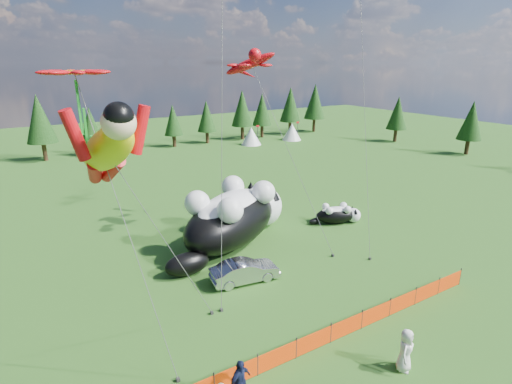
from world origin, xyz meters
TOP-DOWN VIEW (x-y plane):
  - ground at (0.00, 0.00)m, footprint 160.00×160.00m
  - safety_fence at (0.00, -3.00)m, footprint 22.06×0.06m
  - tree_line at (0.00, 45.00)m, footprint 90.00×4.00m
  - festival_tents at (11.00, 40.00)m, footprint 50.00×3.20m
  - cat_large at (2.48, 9.07)m, footprint 11.38×8.17m
  - cat_small at (11.41, 8.01)m, footprint 4.21×2.68m
  - car at (0.32, 3.92)m, footprint 4.30×1.99m
  - spectator_c at (-4.28, -3.81)m, footprint 1.24×0.90m
  - spectator_e at (2.55, -5.92)m, footprint 1.14×1.01m
  - superhero_kite at (-7.49, -0.46)m, footprint 7.07×4.93m
  - gecko_kite at (5.20, 11.58)m, footprint 5.74×11.27m
  - flower_kite at (-8.00, 1.01)m, footprint 3.48×4.03m

SIDE VIEW (x-z plane):
  - ground at x=0.00m, z-range 0.00..0.00m
  - safety_fence at x=0.00m, z-range -0.05..1.05m
  - car at x=0.32m, z-range 0.00..1.37m
  - cat_small at x=11.41m, z-range -0.04..1.55m
  - spectator_c at x=-4.28m, z-range 0.00..1.91m
  - spectator_e at x=2.55m, z-range 0.00..1.96m
  - festival_tents at x=11.00m, z-range 0.00..2.80m
  - cat_large at x=2.48m, z-range -0.11..4.34m
  - tree_line at x=0.00m, z-range 0.00..8.00m
  - superhero_kite at x=-7.49m, z-range 3.59..15.89m
  - flower_kite at x=-8.00m, z-range 5.81..18.34m
  - gecko_kite at x=5.20m, z-range 5.08..19.86m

